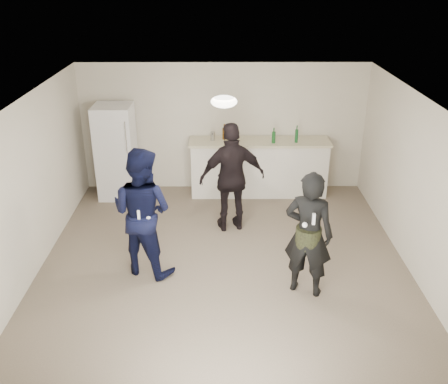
{
  "coord_description": "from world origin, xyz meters",
  "views": [
    {
      "loc": [
        -0.03,
        -6.34,
        4.14
      ],
      "look_at": [
        0.0,
        0.2,
        1.15
      ],
      "focal_mm": 40.0,
      "sensor_mm": 36.0,
      "label": 1
    }
  ],
  "objects_px": {
    "fridge": "(116,152)",
    "man": "(142,212)",
    "counter": "(259,168)",
    "woman": "(308,234)",
    "shaker": "(213,136)",
    "spectator": "(232,178)"
  },
  "relations": [
    {
      "from": "fridge",
      "to": "man",
      "type": "distance_m",
      "value": 2.78
    },
    {
      "from": "counter",
      "to": "woman",
      "type": "bearing_deg",
      "value": -82.6
    },
    {
      "from": "shaker",
      "to": "woman",
      "type": "xyz_separation_m",
      "value": [
        1.32,
        -3.28,
        -0.28
      ]
    },
    {
      "from": "man",
      "to": "woman",
      "type": "relative_size",
      "value": 1.07
    },
    {
      "from": "shaker",
      "to": "woman",
      "type": "relative_size",
      "value": 0.1
    },
    {
      "from": "counter",
      "to": "man",
      "type": "distance_m",
      "value": 3.31
    },
    {
      "from": "fridge",
      "to": "shaker",
      "type": "bearing_deg",
      "value": 3.09
    },
    {
      "from": "woman",
      "to": "spectator",
      "type": "height_order",
      "value": "spectator"
    },
    {
      "from": "counter",
      "to": "spectator",
      "type": "bearing_deg",
      "value": -110.95
    },
    {
      "from": "shaker",
      "to": "fridge",
      "type": "bearing_deg",
      "value": -176.91
    },
    {
      "from": "shaker",
      "to": "woman",
      "type": "bearing_deg",
      "value": -68.18
    },
    {
      "from": "counter",
      "to": "spectator",
      "type": "height_order",
      "value": "spectator"
    },
    {
      "from": "spectator",
      "to": "fridge",
      "type": "bearing_deg",
      "value": -44.21
    },
    {
      "from": "counter",
      "to": "fridge",
      "type": "height_order",
      "value": "fridge"
    },
    {
      "from": "woman",
      "to": "spectator",
      "type": "relative_size",
      "value": 0.95
    },
    {
      "from": "shaker",
      "to": "man",
      "type": "xyz_separation_m",
      "value": [
        -0.96,
        -2.74,
        -0.22
      ]
    },
    {
      "from": "man",
      "to": "shaker",
      "type": "bearing_deg",
      "value": -85.33
    },
    {
      "from": "fridge",
      "to": "counter",
      "type": "bearing_deg",
      "value": 1.47
    },
    {
      "from": "man",
      "to": "spectator",
      "type": "bearing_deg",
      "value": -111.57
    },
    {
      "from": "fridge",
      "to": "spectator",
      "type": "height_order",
      "value": "spectator"
    },
    {
      "from": "man",
      "to": "spectator",
      "type": "height_order",
      "value": "man"
    },
    {
      "from": "man",
      "to": "spectator",
      "type": "distance_m",
      "value": 1.82
    }
  ]
}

